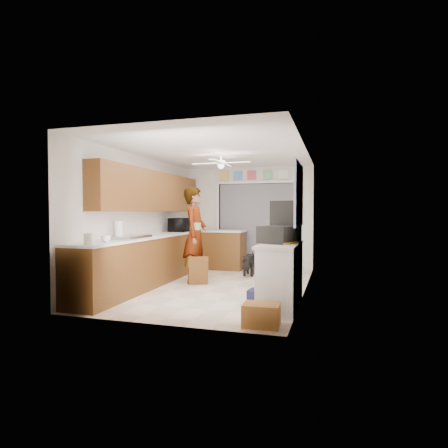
# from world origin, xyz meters

# --- Properties ---
(floor) EXTENTS (5.00, 5.00, 0.00)m
(floor) POSITION_xyz_m (0.00, 0.00, 0.00)
(floor) COLOR beige
(floor) RESTS_ON ground
(ceiling) EXTENTS (5.00, 5.00, 0.00)m
(ceiling) POSITION_xyz_m (0.00, 0.00, 2.50)
(ceiling) COLOR white
(ceiling) RESTS_ON ground
(wall_back) EXTENTS (3.20, 0.00, 3.20)m
(wall_back) POSITION_xyz_m (0.00, 2.50, 1.25)
(wall_back) COLOR silver
(wall_back) RESTS_ON ground
(wall_front) EXTENTS (3.20, 0.00, 3.20)m
(wall_front) POSITION_xyz_m (0.00, -2.50, 1.25)
(wall_front) COLOR silver
(wall_front) RESTS_ON ground
(wall_left) EXTENTS (0.00, 5.00, 5.00)m
(wall_left) POSITION_xyz_m (-1.60, 0.00, 1.25)
(wall_left) COLOR silver
(wall_left) RESTS_ON ground
(wall_right) EXTENTS (0.00, 5.00, 5.00)m
(wall_right) POSITION_xyz_m (1.60, 0.00, 1.25)
(wall_right) COLOR silver
(wall_right) RESTS_ON ground
(left_base_cabinets) EXTENTS (0.60, 4.80, 0.90)m
(left_base_cabinets) POSITION_xyz_m (-1.30, 0.00, 0.45)
(left_base_cabinets) COLOR brown
(left_base_cabinets) RESTS_ON floor
(left_countertop) EXTENTS (0.62, 4.80, 0.04)m
(left_countertop) POSITION_xyz_m (-1.29, 0.00, 0.92)
(left_countertop) COLOR white
(left_countertop) RESTS_ON left_base_cabinets
(upper_cabinets) EXTENTS (0.32, 4.00, 0.80)m
(upper_cabinets) POSITION_xyz_m (-1.44, 0.20, 1.80)
(upper_cabinets) COLOR brown
(upper_cabinets) RESTS_ON wall_left
(sink_basin) EXTENTS (0.50, 0.76, 0.06)m
(sink_basin) POSITION_xyz_m (-1.29, -1.00, 0.95)
(sink_basin) COLOR silver
(sink_basin) RESTS_ON left_countertop
(faucet) EXTENTS (0.03, 0.03, 0.22)m
(faucet) POSITION_xyz_m (-1.48, -1.00, 1.05)
(faucet) COLOR silver
(faucet) RESTS_ON left_countertop
(peninsula_base) EXTENTS (1.00, 0.60, 0.90)m
(peninsula_base) POSITION_xyz_m (-0.50, 2.00, 0.45)
(peninsula_base) COLOR brown
(peninsula_base) RESTS_ON floor
(peninsula_top) EXTENTS (1.04, 0.64, 0.04)m
(peninsula_top) POSITION_xyz_m (-0.50, 2.00, 0.92)
(peninsula_top) COLOR white
(peninsula_top) RESTS_ON peninsula_base
(back_opening_recess) EXTENTS (2.00, 0.06, 2.10)m
(back_opening_recess) POSITION_xyz_m (0.25, 2.47, 1.05)
(back_opening_recess) COLOR black
(back_opening_recess) RESTS_ON wall_back
(curtain_panel) EXTENTS (1.90, 0.03, 2.05)m
(curtain_panel) POSITION_xyz_m (0.25, 2.43, 1.05)
(curtain_panel) COLOR slate
(curtain_panel) RESTS_ON wall_back
(door_trim_left) EXTENTS (0.06, 0.04, 2.10)m
(door_trim_left) POSITION_xyz_m (-0.77, 2.44, 1.05)
(door_trim_left) COLOR white
(door_trim_left) RESTS_ON wall_back
(door_trim_right) EXTENTS (0.06, 0.04, 2.10)m
(door_trim_right) POSITION_xyz_m (1.27, 2.44, 1.05)
(door_trim_right) COLOR white
(door_trim_right) RESTS_ON wall_back
(door_trim_head) EXTENTS (2.10, 0.04, 0.06)m
(door_trim_head) POSITION_xyz_m (0.25, 2.44, 2.12)
(door_trim_head) COLOR white
(door_trim_head) RESTS_ON wall_back
(header_frame_0) EXTENTS (0.22, 0.02, 0.22)m
(header_frame_0) POSITION_xyz_m (-0.60, 2.47, 2.30)
(header_frame_0) COLOR #E6B94C
(header_frame_0) RESTS_ON wall_back
(header_frame_1) EXTENTS (0.22, 0.02, 0.22)m
(header_frame_1) POSITION_xyz_m (-0.25, 2.47, 2.30)
(header_frame_1) COLOR #5092D7
(header_frame_1) RESTS_ON wall_back
(header_frame_2) EXTENTS (0.22, 0.02, 0.22)m
(header_frame_2) POSITION_xyz_m (0.10, 2.47, 2.30)
(header_frame_2) COLOR #C94B57
(header_frame_2) RESTS_ON wall_back
(header_frame_3) EXTENTS (0.22, 0.02, 0.22)m
(header_frame_3) POSITION_xyz_m (0.50, 2.47, 2.30)
(header_frame_3) COLOR #6FC285
(header_frame_3) RESTS_ON wall_back
(header_frame_4) EXTENTS (0.22, 0.02, 0.22)m
(header_frame_4) POSITION_xyz_m (0.90, 2.47, 2.30)
(header_frame_4) COLOR white
(header_frame_4) RESTS_ON wall_back
(route66_sign) EXTENTS (0.22, 0.02, 0.26)m
(route66_sign) POSITION_xyz_m (-0.95, 2.47, 2.30)
(route66_sign) COLOR silver
(route66_sign) RESTS_ON wall_back
(right_counter_base) EXTENTS (0.50, 1.40, 0.90)m
(right_counter_base) POSITION_xyz_m (1.35, -1.20, 0.45)
(right_counter_base) COLOR white
(right_counter_base) RESTS_ON floor
(right_counter_top) EXTENTS (0.54, 1.44, 0.04)m
(right_counter_top) POSITION_xyz_m (1.34, -1.20, 0.92)
(right_counter_top) COLOR white
(right_counter_top) RESTS_ON right_counter_base
(abstract_painting) EXTENTS (0.03, 1.15, 0.95)m
(abstract_painting) POSITION_xyz_m (1.58, -1.00, 1.65)
(abstract_painting) COLOR #F359A5
(abstract_painting) RESTS_ON wall_right
(ceiling_fan) EXTENTS (1.14, 1.14, 0.24)m
(ceiling_fan) POSITION_xyz_m (0.00, 0.20, 2.32)
(ceiling_fan) COLOR white
(ceiling_fan) RESTS_ON ceiling
(microwave) EXTENTS (0.40, 0.57, 0.31)m
(microwave) POSITION_xyz_m (-1.25, 1.14, 1.09)
(microwave) COLOR black
(microwave) RESTS_ON left_countertop
(cup) EXTENTS (0.14, 0.14, 0.11)m
(cup) POSITION_xyz_m (-1.17, -1.84, 0.99)
(cup) COLOR white
(cup) RESTS_ON left_countertop
(jar_a) EXTENTS (0.14, 0.14, 0.16)m
(jar_a) POSITION_xyz_m (-1.18, -2.25, 1.02)
(jar_a) COLOR silver
(jar_a) RESTS_ON left_countertop
(paper_towel_roll) EXTENTS (0.18, 0.18, 0.30)m
(paper_towel_roll) POSITION_xyz_m (-1.46, -1.05, 1.09)
(paper_towel_roll) COLOR white
(paper_towel_roll) RESTS_ON left_countertop
(suitcase) EXTENTS (0.61, 0.70, 0.25)m
(suitcase) POSITION_xyz_m (1.32, -1.20, 1.06)
(suitcase) COLOR black
(suitcase) RESTS_ON right_counter_top
(suitcase_rim) EXTENTS (0.61, 0.70, 0.02)m
(suitcase_rim) POSITION_xyz_m (1.32, -1.20, 0.95)
(suitcase_rim) COLOR yellow
(suitcase_rim) RESTS_ON suitcase
(suitcase_lid) EXTENTS (0.40, 0.17, 0.50)m
(suitcase_lid) POSITION_xyz_m (1.32, -0.91, 1.31)
(suitcase_lid) COLOR black
(suitcase_lid) RESTS_ON suitcase
(cardboard_box) EXTENTS (0.46, 0.35, 0.28)m
(cardboard_box) POSITION_xyz_m (1.25, -2.20, 0.14)
(cardboard_box) COLOR #C3813D
(cardboard_box) RESTS_ON floor
(navy_crate) EXTENTS (0.35, 0.30, 0.20)m
(navy_crate) POSITION_xyz_m (1.00, -1.06, 0.10)
(navy_crate) COLOR #151535
(navy_crate) RESTS_ON floor
(cabinet_door_panel) EXTENTS (0.40, 0.28, 0.55)m
(cabinet_door_panel) POSITION_xyz_m (-0.37, -0.04, 0.28)
(cabinet_door_panel) COLOR brown
(cabinet_door_panel) RESTS_ON floor
(man) EXTENTS (0.49, 0.71, 1.87)m
(man) POSITION_xyz_m (-0.53, 0.21, 0.94)
(man) COLOR white
(man) RESTS_ON floor
(dog) EXTENTS (0.27, 0.63, 0.50)m
(dog) POSITION_xyz_m (0.32, 1.30, 0.25)
(dog) COLOR black
(dog) RESTS_ON floor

